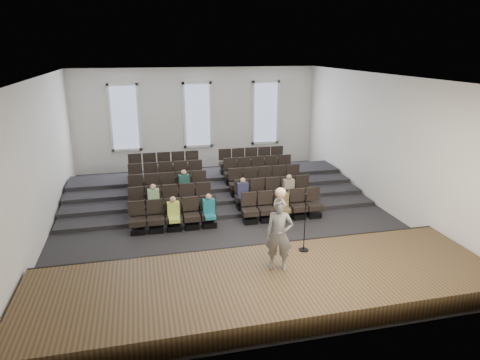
{
  "coord_description": "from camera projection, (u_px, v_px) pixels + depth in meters",
  "views": [
    {
      "loc": [
        -2.84,
        -14.08,
        5.95
      ],
      "look_at": [
        0.62,
        0.5,
        1.25
      ],
      "focal_mm": 32.0,
      "sensor_mm": 36.0,
      "label": 1
    }
  ],
  "objects": [
    {
      "name": "mic_stand",
      "position": [
        304.0,
        234.0,
        11.8
      ],
      "size": [
        0.28,
        0.28,
        1.68
      ],
      "color": "black",
      "rests_on": "stage"
    },
    {
      "name": "wall_back",
      "position": [
        198.0,
        119.0,
        21.24
      ],
      "size": [
        12.0,
        0.04,
        5.0
      ],
      "primitive_type": "cube",
      "color": "silver",
      "rests_on": "ground"
    },
    {
      "name": "stage",
      "position": [
        267.0,
        285.0,
        10.66
      ],
      "size": [
        11.8,
        3.6,
        0.5
      ],
      "primitive_type": "cube",
      "color": "#503C22",
      "rests_on": "ground"
    },
    {
      "name": "stage_lip",
      "position": [
        250.0,
        253.0,
        12.31
      ],
      "size": [
        11.8,
        0.06,
        0.52
      ],
      "primitive_type": "cube",
      "color": "black",
      "rests_on": "ground"
    },
    {
      "name": "wall_right",
      "position": [
        383.0,
        142.0,
        16.05
      ],
      "size": [
        0.04,
        14.0,
        5.0
      ],
      "primitive_type": "cube",
      "color": "silver",
      "rests_on": "ground"
    },
    {
      "name": "ground",
      "position": [
        226.0,
        218.0,
        15.47
      ],
      "size": [
        14.0,
        14.0,
        0.0
      ],
      "primitive_type": "plane",
      "color": "black",
      "rests_on": "ground"
    },
    {
      "name": "audience",
      "position": [
        220.0,
        197.0,
        15.34
      ],
      "size": [
        5.45,
        2.64,
        1.1
      ],
      "color": "#BED957",
      "rests_on": "seating_rows"
    },
    {
      "name": "wall_left",
      "position": [
        38.0,
        161.0,
        13.4
      ],
      "size": [
        0.04,
        14.0,
        5.0
      ],
      "primitive_type": "cube",
      "color": "silver",
      "rests_on": "ground"
    },
    {
      "name": "risers",
      "position": [
        212.0,
        186.0,
        18.36
      ],
      "size": [
        11.8,
        4.8,
        0.6
      ],
      "color": "black",
      "rests_on": "ground"
    },
    {
      "name": "speaker",
      "position": [
        279.0,
        235.0,
        10.7
      ],
      "size": [
        0.81,
        0.7,
        1.88
      ],
      "primitive_type": "imported",
      "rotation": [
        0.0,
        0.0,
        -0.43
      ],
      "color": "slate",
      "rests_on": "stage"
    },
    {
      "name": "wall_front",
      "position": [
        299.0,
        234.0,
        8.21
      ],
      "size": [
        12.0,
        0.04,
        5.0
      ],
      "primitive_type": "cube",
      "color": "silver",
      "rests_on": "ground"
    },
    {
      "name": "seating_rows",
      "position": [
        218.0,
        187.0,
        16.7
      ],
      "size": [
        6.8,
        4.7,
        1.67
      ],
      "color": "black",
      "rests_on": "ground"
    },
    {
      "name": "windows",
      "position": [
        198.0,
        115.0,
        21.12
      ],
      "size": [
        8.44,
        0.1,
        3.24
      ],
      "color": "white",
      "rests_on": "wall_back"
    },
    {
      "name": "ceiling",
      "position": [
        225.0,
        76.0,
        13.98
      ],
      "size": [
        12.0,
        14.0,
        0.02
      ],
      "primitive_type": "cube",
      "color": "white",
      "rests_on": "ground"
    }
  ]
}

